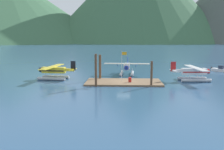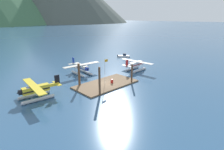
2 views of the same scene
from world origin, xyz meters
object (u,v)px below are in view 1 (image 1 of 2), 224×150
flagpole (122,63)px  boat_white_open_east (221,70)px  seaplane_cream_bow_centre (127,68)px  fuel_drum (130,80)px  mooring_buoy (208,80)px  seaplane_white_stbd_fwd (194,73)px  seaplane_yellow_port_fwd (54,72)px

flagpole → boat_white_open_east: size_ratio=1.41×
seaplane_cream_bow_centre → boat_white_open_east: seaplane_cream_bow_centre is taller
fuel_drum → mooring_buoy: (15.28, 2.53, -0.43)m
seaplane_white_stbd_fwd → mooring_buoy: bearing=-19.1°
mooring_buoy → seaplane_white_stbd_fwd: (-2.54, 0.88, 1.27)m
seaplane_cream_bow_centre → boat_white_open_east: 25.04m
fuel_drum → seaplane_white_stbd_fwd: 13.22m
fuel_drum → mooring_buoy: 15.50m
fuel_drum → mooring_buoy: bearing=9.4°
flagpole → seaplane_yellow_port_fwd: bearing=166.2°
fuel_drum → boat_white_open_east: 29.79m
flagpole → seaplane_cream_bow_centre: size_ratio=0.55×
flagpole → seaplane_cream_bow_centre: bearing=84.5°
seaplane_yellow_port_fwd → boat_white_open_east: seaplane_yellow_port_fwd is taller
flagpole → mooring_buoy: flagpole is taller
boat_white_open_east → seaplane_cream_bow_centre: bearing=-164.3°
mooring_buoy → seaplane_yellow_port_fwd: seaplane_yellow_port_fwd is taller
fuel_drum → seaplane_cream_bow_centre: (-0.40, 11.31, 0.84)m
fuel_drum → seaplane_white_stbd_fwd: seaplane_white_stbd_fwd is taller
seaplane_yellow_port_fwd → boat_white_open_east: bearing=19.6°
mooring_buoy → seaplane_yellow_port_fwd: bearing=177.0°
seaplane_white_stbd_fwd → fuel_drum: bearing=-165.0°
boat_white_open_east → seaplane_yellow_port_fwd: bearing=-160.4°
flagpole → boat_white_open_east: flagpole is taller
flagpole → fuel_drum: bearing=-24.4°
flagpole → seaplane_white_stbd_fwd: flagpole is taller
flagpole → mooring_buoy: 17.18m
mooring_buoy → seaplane_yellow_port_fwd: (-30.84, 1.59, 1.27)m
seaplane_cream_bow_centre → fuel_drum: bearing=-88.0°
boat_white_open_east → fuel_drum: bearing=-142.7°
fuel_drum → seaplane_cream_bow_centre: seaplane_cream_bow_centre is taller
seaplane_white_stbd_fwd → boat_white_open_east: (10.95, 14.65, -1.09)m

